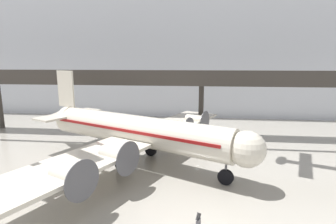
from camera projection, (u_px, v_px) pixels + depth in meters
The scene contains 4 objects.
hangar_back_wall at pixel (202, 38), 46.46m from camera, with size 140.00×3.00×28.23m.
mezzanine_walkway at pixel (202, 82), 34.58m from camera, with size 110.00×3.20×8.93m.
airliner_silver_main at pixel (134, 131), 25.85m from camera, with size 23.88×28.11×9.00m.
info_sign_pedestal at pixel (198, 223), 15.70m from camera, with size 0.34×0.73×1.24m.
Camera 1 is at (-0.54, -12.57, 9.97)m, focal length 28.00 mm.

